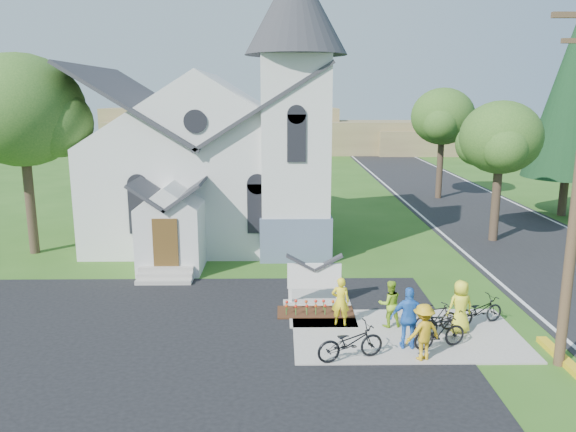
{
  "coord_description": "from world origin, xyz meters",
  "views": [
    {
      "loc": [
        -2.39,
        -15.69,
        7.32
      ],
      "look_at": [
        -2.1,
        5.0,
        2.83
      ],
      "focal_mm": 35.0,
      "sensor_mm": 36.0,
      "label": 1
    }
  ],
  "objects_px": {
    "cyclist_0": "(341,301)",
    "bike_0": "(350,342)",
    "bike_2": "(445,322)",
    "bike_1": "(440,332)",
    "bike_4": "(480,310)",
    "church_sign": "(314,276)",
    "cyclist_2": "(409,318)",
    "cyclist_3": "(423,332)",
    "cyclist_1": "(390,304)",
    "cyclist_4": "(460,307)",
    "bike_3": "(436,318)"
  },
  "relations": [
    {
      "from": "cyclist_0",
      "to": "bike_2",
      "type": "relative_size",
      "value": 1.04
    },
    {
      "from": "cyclist_0",
      "to": "bike_1",
      "type": "height_order",
      "value": "cyclist_0"
    },
    {
      "from": "cyclist_2",
      "to": "cyclist_3",
      "type": "xyz_separation_m",
      "value": [
        0.24,
        -0.71,
        -0.12
      ]
    },
    {
      "from": "church_sign",
      "to": "cyclist_0",
      "type": "height_order",
      "value": "church_sign"
    },
    {
      "from": "bike_0",
      "to": "bike_3",
      "type": "height_order",
      "value": "bike_0"
    },
    {
      "from": "cyclist_0",
      "to": "cyclist_1",
      "type": "height_order",
      "value": "cyclist_0"
    },
    {
      "from": "bike_0",
      "to": "bike_1",
      "type": "height_order",
      "value": "bike_0"
    },
    {
      "from": "cyclist_2",
      "to": "bike_2",
      "type": "xyz_separation_m",
      "value": [
        1.35,
        0.95,
        -0.52
      ]
    },
    {
      "from": "cyclist_0",
      "to": "bike_2",
      "type": "height_order",
      "value": "cyclist_0"
    },
    {
      "from": "bike_1",
      "to": "bike_4",
      "type": "xyz_separation_m",
      "value": [
        1.78,
        1.74,
        -0.04
      ]
    },
    {
      "from": "cyclist_0",
      "to": "bike_2",
      "type": "xyz_separation_m",
      "value": [
        3.16,
        -0.77,
        -0.39
      ]
    },
    {
      "from": "cyclist_1",
      "to": "bike_1",
      "type": "height_order",
      "value": "cyclist_1"
    },
    {
      "from": "bike_1",
      "to": "bike_3",
      "type": "distance_m",
      "value": 1.16
    },
    {
      "from": "cyclist_0",
      "to": "bike_2",
      "type": "bearing_deg",
      "value": 177.01
    },
    {
      "from": "bike_2",
      "to": "cyclist_4",
      "type": "bearing_deg",
      "value": -87.81
    },
    {
      "from": "church_sign",
      "to": "bike_3",
      "type": "relative_size",
      "value": 1.42
    },
    {
      "from": "church_sign",
      "to": "bike_4",
      "type": "height_order",
      "value": "church_sign"
    },
    {
      "from": "bike_1",
      "to": "cyclist_3",
      "type": "distance_m",
      "value": 1.0
    },
    {
      "from": "church_sign",
      "to": "bike_1",
      "type": "height_order",
      "value": "church_sign"
    },
    {
      "from": "bike_0",
      "to": "bike_4",
      "type": "relative_size",
      "value": 1.12
    },
    {
      "from": "cyclist_0",
      "to": "bike_4",
      "type": "height_order",
      "value": "cyclist_0"
    },
    {
      "from": "cyclist_0",
      "to": "bike_0",
      "type": "xyz_separation_m",
      "value": [
        0.02,
        -2.43,
        -0.28
      ]
    },
    {
      "from": "cyclist_2",
      "to": "bike_3",
      "type": "bearing_deg",
      "value": -130.16
    },
    {
      "from": "church_sign",
      "to": "cyclist_2",
      "type": "relative_size",
      "value": 1.19
    },
    {
      "from": "cyclist_1",
      "to": "cyclist_4",
      "type": "bearing_deg",
      "value": 158.68
    },
    {
      "from": "church_sign",
      "to": "cyclist_1",
      "type": "height_order",
      "value": "church_sign"
    },
    {
      "from": "bike_1",
      "to": "bike_4",
      "type": "height_order",
      "value": "bike_1"
    },
    {
      "from": "bike_0",
      "to": "cyclist_2",
      "type": "distance_m",
      "value": 1.97
    },
    {
      "from": "cyclist_2",
      "to": "cyclist_4",
      "type": "distance_m",
      "value": 2.13
    },
    {
      "from": "bike_0",
      "to": "cyclist_2",
      "type": "relative_size",
      "value": 1.06
    },
    {
      "from": "cyclist_2",
      "to": "church_sign",
      "type": "bearing_deg",
      "value": -50.66
    },
    {
      "from": "bike_0",
      "to": "bike_4",
      "type": "height_order",
      "value": "bike_0"
    },
    {
      "from": "cyclist_2",
      "to": "cyclist_4",
      "type": "xyz_separation_m",
      "value": [
        1.84,
        1.08,
        -0.08
      ]
    },
    {
      "from": "bike_0",
      "to": "cyclist_3",
      "type": "bearing_deg",
      "value": -107.66
    },
    {
      "from": "bike_3",
      "to": "cyclist_4",
      "type": "bearing_deg",
      "value": -110.26
    },
    {
      "from": "church_sign",
      "to": "cyclist_4",
      "type": "relative_size",
      "value": 1.3
    },
    {
      "from": "bike_0",
      "to": "cyclist_3",
      "type": "distance_m",
      "value": 2.05
    },
    {
      "from": "bike_2",
      "to": "bike_3",
      "type": "xyz_separation_m",
      "value": [
        -0.25,
        0.16,
        0.06
      ]
    },
    {
      "from": "bike_0",
      "to": "bike_3",
      "type": "xyz_separation_m",
      "value": [
        2.9,
        1.82,
        -0.05
      ]
    },
    {
      "from": "cyclist_4",
      "to": "bike_2",
      "type": "bearing_deg",
      "value": 3.05
    },
    {
      "from": "cyclist_3",
      "to": "bike_0",
      "type": "bearing_deg",
      "value": -20.81
    },
    {
      "from": "bike_4",
      "to": "cyclist_3",
      "type": "bearing_deg",
      "value": 112.76
    },
    {
      "from": "cyclist_0",
      "to": "bike_2",
      "type": "distance_m",
      "value": 3.28
    },
    {
      "from": "bike_0",
      "to": "bike_3",
      "type": "distance_m",
      "value": 3.42
    },
    {
      "from": "bike_3",
      "to": "church_sign",
      "type": "bearing_deg",
      "value": 37.06
    },
    {
      "from": "cyclist_2",
      "to": "bike_1",
      "type": "bearing_deg",
      "value": -177.5
    },
    {
      "from": "bike_4",
      "to": "cyclist_1",
      "type": "bearing_deg",
      "value": 70.42
    },
    {
      "from": "cyclist_0",
      "to": "cyclist_1",
      "type": "xyz_separation_m",
      "value": [
        1.55,
        -0.14,
        -0.03
      ]
    },
    {
      "from": "bike_1",
      "to": "cyclist_4",
      "type": "distance_m",
      "value": 1.49
    },
    {
      "from": "cyclist_1",
      "to": "bike_3",
      "type": "relative_size",
      "value": 0.98
    }
  ]
}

